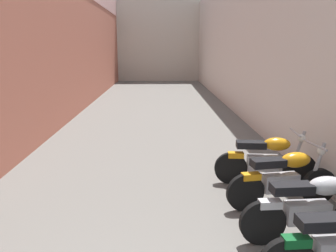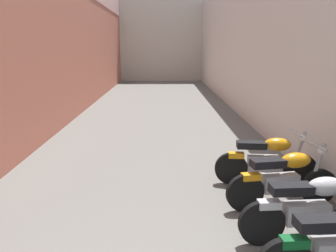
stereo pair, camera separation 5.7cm
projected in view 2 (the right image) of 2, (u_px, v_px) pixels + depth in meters
name	position (u px, v px, depth m)	size (l,w,h in m)	color
ground_plane	(159.00, 124.00, 11.11)	(40.73, 40.73, 0.00)	#66635E
building_right	(245.00, 38.00, 12.45)	(0.45, 24.73, 5.61)	beige
building_far_end	(161.00, 38.00, 25.34)	(8.97, 2.00, 6.33)	beige
motorcycle_fourth	(311.00, 207.00, 4.27)	(1.85, 0.58, 1.04)	black
motorcycle_fifth	(284.00, 178.00, 5.22)	(1.84, 0.58, 1.04)	black
motorcycle_sixth	(267.00, 159.00, 6.11)	(1.85, 0.58, 1.04)	black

